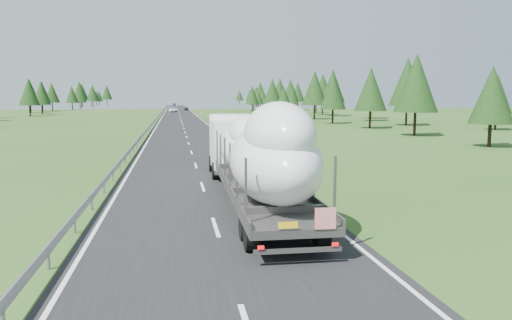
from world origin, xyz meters
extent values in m
plane|color=#274717|center=(0.00, 0.00, 0.00)|extent=(400.00, 400.00, 0.00)
cube|color=black|center=(0.00, 100.00, 0.01)|extent=(10.00, 400.00, 0.02)
cube|color=slate|center=(-5.30, 100.00, 0.60)|extent=(0.08, 400.00, 0.32)
cylinder|color=slate|center=(-5.30, 0.00, 0.30)|extent=(0.10, 0.10, 0.60)
cube|color=silver|center=(6.50, 30.00, 0.50)|extent=(0.12, 0.07, 1.00)
cube|color=black|center=(6.50, 30.00, 0.82)|extent=(0.13, 0.08, 0.12)
cube|color=silver|center=(6.50, 80.00, 0.50)|extent=(0.12, 0.07, 1.00)
cube|color=black|center=(6.50, 80.00, 0.82)|extent=(0.13, 0.08, 0.12)
cube|color=silver|center=(6.50, 130.00, 0.50)|extent=(0.12, 0.07, 1.00)
cube|color=black|center=(6.50, 130.00, 0.82)|extent=(0.13, 0.08, 0.12)
cube|color=silver|center=(6.50, 180.00, 0.50)|extent=(0.12, 0.07, 1.00)
cube|color=black|center=(6.50, 180.00, 0.82)|extent=(0.13, 0.08, 0.12)
cube|color=silver|center=(6.50, 230.00, 0.50)|extent=(0.12, 0.07, 1.00)
cube|color=black|center=(6.50, 230.00, 0.82)|extent=(0.13, 0.08, 0.12)
cube|color=silver|center=(6.50, 280.00, 0.50)|extent=(0.12, 0.07, 1.00)
cube|color=black|center=(6.50, 280.00, 0.82)|extent=(0.13, 0.08, 0.12)
cube|color=silver|center=(6.50, 330.00, 0.50)|extent=(0.12, 0.07, 1.00)
cube|color=black|center=(6.50, 330.00, 0.82)|extent=(0.13, 0.08, 0.12)
cylinder|color=slate|center=(7.20, 80.00, 1.00)|extent=(0.08, 0.08, 2.00)
cube|color=silver|center=(7.20, 80.00, 2.00)|extent=(0.05, 0.90, 1.20)
cylinder|color=black|center=(47.97, 51.67, 1.48)|extent=(0.36, 0.36, 2.96)
cone|color=black|center=(47.97, 51.67, 5.58)|extent=(4.60, 4.60, 6.16)
cylinder|color=black|center=(39.91, 65.61, 2.08)|extent=(0.36, 0.36, 4.15)
cone|color=black|center=(39.91, 65.61, 7.84)|extent=(6.46, 6.46, 8.65)
cylinder|color=black|center=(40.25, 83.14, 1.76)|extent=(0.36, 0.36, 3.51)
cone|color=black|center=(40.25, 83.14, 6.63)|extent=(5.46, 5.46, 7.32)
cylinder|color=black|center=(45.10, 94.85, 1.99)|extent=(0.36, 0.36, 3.98)
cone|color=black|center=(45.10, 94.85, 7.52)|extent=(6.20, 6.20, 8.30)
cylinder|color=black|center=(40.68, 110.85, 2.15)|extent=(0.36, 0.36, 4.30)
cone|color=black|center=(40.68, 110.85, 8.12)|extent=(6.69, 6.69, 8.96)
cylinder|color=black|center=(41.33, 122.15, 2.03)|extent=(0.36, 0.36, 4.06)
cone|color=black|center=(41.33, 122.15, 7.66)|extent=(6.31, 6.31, 8.45)
cylinder|color=black|center=(43.94, 137.91, 1.79)|extent=(0.36, 0.36, 3.57)
cone|color=black|center=(43.94, 137.91, 6.75)|extent=(5.56, 5.56, 7.44)
cylinder|color=black|center=(39.73, 152.82, 1.46)|extent=(0.36, 0.36, 2.92)
cone|color=black|center=(39.73, 152.82, 5.51)|extent=(4.54, 4.54, 6.08)
cylinder|color=black|center=(41.95, 165.74, 2.04)|extent=(0.36, 0.36, 4.09)
cone|color=black|center=(41.95, 165.74, 7.72)|extent=(6.36, 6.36, 8.52)
cylinder|color=black|center=(47.64, 177.29, 1.90)|extent=(0.36, 0.36, 3.79)
cone|color=black|center=(47.64, 177.29, 7.16)|extent=(5.90, 5.90, 7.90)
cylinder|color=black|center=(42.68, 191.11, 1.97)|extent=(0.36, 0.36, 3.94)
cone|color=black|center=(42.68, 191.11, 7.45)|extent=(6.13, 6.13, 8.21)
cylinder|color=black|center=(39.22, 210.36, 1.52)|extent=(0.36, 0.36, 3.05)
cone|color=black|center=(39.22, 210.36, 5.75)|extent=(4.74, 4.74, 6.35)
cylinder|color=black|center=(40.17, 222.60, 2.14)|extent=(0.36, 0.36, 4.29)
cone|color=black|center=(40.17, 222.60, 8.10)|extent=(6.67, 6.67, 8.93)
cylinder|color=black|center=(40.81, 238.91, 1.79)|extent=(0.36, 0.36, 3.58)
cone|color=black|center=(40.81, 238.91, 6.77)|extent=(5.57, 5.57, 7.46)
cylinder|color=black|center=(43.97, 249.57, 1.52)|extent=(0.36, 0.36, 3.04)
cone|color=black|center=(43.97, 249.57, 5.74)|extent=(4.73, 4.73, 6.33)
cylinder|color=black|center=(45.67, 264.83, 1.74)|extent=(0.36, 0.36, 3.48)
cone|color=black|center=(45.67, 264.83, 6.57)|extent=(5.41, 5.41, 7.25)
cylinder|color=black|center=(47.38, 276.94, 1.86)|extent=(0.36, 0.36, 3.73)
cone|color=black|center=(47.38, 276.94, 7.05)|extent=(5.80, 5.80, 7.77)
cylinder|color=black|center=(45.89, 294.56, 1.69)|extent=(0.36, 0.36, 3.39)
cone|color=black|center=(45.89, 294.56, 6.40)|extent=(5.27, 5.27, 7.06)
cylinder|color=black|center=(41.11, 307.82, 1.67)|extent=(0.36, 0.36, 3.35)
cone|color=black|center=(41.11, 307.82, 6.32)|extent=(5.21, 5.21, 6.97)
cylinder|color=black|center=(30.32, 27.24, 1.42)|extent=(0.36, 0.36, 2.83)
cone|color=black|center=(30.32, 27.24, 5.35)|extent=(4.41, 4.41, 5.90)
cylinder|color=black|center=(29.79, 42.38, 1.84)|extent=(0.36, 0.36, 3.68)
cone|color=black|center=(29.79, 42.38, 6.95)|extent=(5.72, 5.72, 7.66)
cylinder|color=black|center=(30.15, 58.58, 1.69)|extent=(0.36, 0.36, 3.38)
cone|color=black|center=(30.15, 58.58, 6.38)|extent=(5.26, 5.26, 7.04)
cylinder|color=black|center=(28.78, 73.93, 1.62)|extent=(0.36, 0.36, 3.24)
cone|color=black|center=(28.78, 73.93, 6.12)|extent=(5.04, 5.04, 6.75)
cylinder|color=black|center=(30.64, 93.30, 1.92)|extent=(0.36, 0.36, 3.84)
cone|color=black|center=(30.64, 93.30, 7.25)|extent=(5.97, 5.97, 8.00)
cylinder|color=black|center=(26.57, 107.68, 1.34)|extent=(0.36, 0.36, 2.68)
cone|color=black|center=(26.57, 107.68, 5.07)|extent=(4.18, 4.18, 5.59)
cylinder|color=black|center=(27.23, 126.36, 1.80)|extent=(0.36, 0.36, 3.60)
cone|color=black|center=(27.23, 126.36, 6.80)|extent=(5.60, 5.60, 7.50)
cylinder|color=black|center=(32.71, 141.51, 1.94)|extent=(0.36, 0.36, 3.88)
cone|color=black|center=(32.71, 141.51, 7.32)|extent=(6.03, 6.03, 8.07)
cylinder|color=black|center=(26.16, 157.88, 1.56)|extent=(0.36, 0.36, 3.12)
cone|color=black|center=(26.16, 157.88, 5.89)|extent=(4.85, 4.85, 6.50)
cylinder|color=black|center=(28.54, 169.33, 1.27)|extent=(0.36, 0.36, 2.53)
cone|color=black|center=(28.54, 169.33, 4.79)|extent=(3.94, 3.94, 5.28)
cylinder|color=black|center=(33.34, 187.32, 1.33)|extent=(0.36, 0.36, 2.67)
cone|color=black|center=(33.34, 187.32, 5.04)|extent=(4.15, 4.15, 5.55)
cylinder|color=black|center=(-39.42, 122.15, 1.72)|extent=(0.36, 0.36, 3.43)
cone|color=black|center=(-39.42, 122.15, 6.48)|extent=(5.34, 5.34, 7.15)
cylinder|color=black|center=(-40.21, 137.91, 1.66)|extent=(0.36, 0.36, 3.33)
cone|color=black|center=(-40.21, 137.91, 6.28)|extent=(5.17, 5.17, 6.93)
cylinder|color=black|center=(-47.33, 152.82, 1.86)|extent=(0.36, 0.36, 3.73)
cone|color=black|center=(-47.33, 152.82, 7.04)|extent=(5.80, 5.80, 7.76)
cylinder|color=black|center=(-46.84, 165.74, 1.84)|extent=(0.36, 0.36, 3.68)
cone|color=black|center=(-46.84, 165.74, 6.96)|extent=(5.73, 5.73, 7.67)
cylinder|color=black|center=(-46.19, 177.29, 1.79)|extent=(0.36, 0.36, 3.59)
cone|color=black|center=(-46.19, 177.29, 6.78)|extent=(5.58, 5.58, 7.48)
cylinder|color=black|center=(-41.75, 191.11, 1.63)|extent=(0.36, 0.36, 3.26)
cone|color=black|center=(-41.75, 191.11, 6.15)|extent=(5.07, 5.07, 6.78)
cylinder|color=black|center=(-42.17, 210.36, 2.07)|extent=(0.36, 0.36, 4.14)
cone|color=black|center=(-42.17, 210.36, 7.81)|extent=(6.44, 6.44, 8.62)
cylinder|color=black|center=(-43.68, 222.60, 1.49)|extent=(0.36, 0.36, 2.99)
cone|color=black|center=(-43.68, 222.60, 5.64)|extent=(4.64, 4.64, 6.22)
cylinder|color=black|center=(-41.06, 238.91, 1.93)|extent=(0.36, 0.36, 3.85)
cone|color=black|center=(-41.06, 238.91, 7.27)|extent=(5.99, 5.99, 8.02)
cylinder|color=black|center=(-47.87, 249.57, 2.08)|extent=(0.36, 0.36, 4.15)
cone|color=black|center=(-47.87, 249.57, 7.85)|extent=(6.46, 6.46, 8.65)
cylinder|color=black|center=(-45.87, 264.83, 1.76)|extent=(0.36, 0.36, 3.52)
cone|color=black|center=(-45.87, 264.83, 6.64)|extent=(5.47, 5.47, 7.32)
cylinder|color=black|center=(-44.79, 276.94, 1.49)|extent=(0.36, 0.36, 2.97)
cone|color=black|center=(-44.79, 276.94, 5.62)|extent=(4.62, 4.62, 6.19)
cylinder|color=black|center=(-41.39, 294.56, 2.13)|extent=(0.36, 0.36, 4.27)
cone|color=black|center=(-41.39, 294.56, 8.06)|extent=(6.64, 6.64, 8.89)
cylinder|color=black|center=(-47.86, 307.82, 1.58)|extent=(0.36, 0.36, 3.16)
cone|color=black|center=(-47.86, 307.82, 5.97)|extent=(4.91, 4.91, 6.58)
cube|color=white|center=(2.21, 12.99, 2.07)|extent=(2.81, 5.49, 3.05)
cube|color=black|center=(2.21, 15.77, 2.61)|extent=(2.51, 0.13, 1.52)
cube|color=white|center=(2.21, 15.39, 3.76)|extent=(2.74, 1.35, 0.33)
cube|color=#565351|center=(2.21, 11.90, 0.60)|extent=(2.77, 3.31, 0.27)
cylinder|color=black|center=(0.96, 14.95, 0.54)|extent=(0.40, 1.09, 1.09)
cylinder|color=black|center=(3.47, 14.95, 0.54)|extent=(0.40, 1.09, 1.09)
cylinder|color=black|center=(0.96, 11.46, 0.54)|extent=(0.40, 1.09, 1.09)
cylinder|color=black|center=(3.47, 11.46, 0.54)|extent=(0.40, 1.09, 1.09)
cube|color=#565351|center=(2.21, 2.64, 1.00)|extent=(3.19, 15.29, 0.28)
cube|color=#565351|center=(0.77, 2.64, 1.27)|extent=(0.31, 15.24, 0.26)
cube|color=#565351|center=(3.66, 2.64, 1.27)|extent=(0.31, 15.24, 0.26)
cube|color=#565351|center=(0.77, -3.89, 2.18)|extent=(0.08, 0.08, 2.07)
cube|color=#565351|center=(3.66, -3.89, 2.18)|extent=(0.08, 0.08, 2.07)
cube|color=#565351|center=(0.77, -1.28, 2.18)|extent=(0.08, 0.08, 2.07)
cube|color=#565351|center=(3.66, -1.28, 2.18)|extent=(0.08, 0.08, 2.07)
cube|color=#565351|center=(0.77, 1.34, 2.18)|extent=(0.08, 0.08, 2.07)
cube|color=#565351|center=(3.66, 1.34, 2.18)|extent=(0.08, 0.08, 2.07)
cube|color=#565351|center=(0.77, 3.95, 2.18)|extent=(0.08, 0.08, 2.07)
cube|color=#565351|center=(3.66, 3.95, 2.18)|extent=(0.08, 0.08, 2.07)
cube|color=#565351|center=(0.77, 6.56, 2.18)|extent=(0.08, 0.08, 2.07)
cube|color=#565351|center=(3.66, 6.56, 2.18)|extent=(0.08, 0.08, 2.07)
cube|color=#565351|center=(0.77, 9.18, 2.18)|extent=(0.08, 0.08, 2.07)
cube|color=#565351|center=(3.66, 9.18, 2.18)|extent=(0.08, 0.08, 2.07)
cylinder|color=black|center=(1.02, -3.24, 0.54)|extent=(0.45, 1.10, 1.09)
cylinder|color=black|center=(3.41, -3.24, 0.54)|extent=(0.45, 1.10, 1.09)
cylinder|color=black|center=(1.02, -1.93, 0.54)|extent=(0.45, 1.10, 1.09)
cylinder|color=black|center=(3.41, -1.93, 0.54)|extent=(0.45, 1.10, 1.09)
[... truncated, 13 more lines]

